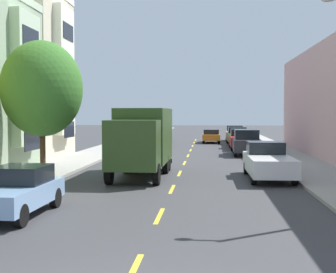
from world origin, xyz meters
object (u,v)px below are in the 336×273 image
at_px(parked_pickup_champagne, 235,134).
at_px(delivery_box_truck, 142,138).
at_px(parked_pickup_forest, 238,136).
at_px(parked_suv_black, 149,135).
at_px(parked_pickup_red, 241,140).
at_px(parked_suv_charcoal, 246,142).
at_px(moving_orange_sedan, 211,136).
at_px(street_tree_second, 42,89).
at_px(parked_sedan_burgundy, 157,134).
at_px(parked_pickup_white, 268,162).
at_px(parked_hatchback_sky, 17,191).

bearing_deg(parked_pickup_champagne, delivery_box_truck, -102.14).
height_order(delivery_box_truck, parked_pickup_forest, delivery_box_truck).
bearing_deg(parked_suv_black, parked_pickup_red, -25.76).
bearing_deg(parked_pickup_champagne, parked_suv_charcoal, -90.38).
height_order(parked_suv_charcoal, moving_orange_sedan, parked_suv_charcoal).
bearing_deg(parked_pickup_forest, delivery_box_truck, -104.97).
bearing_deg(parked_suv_charcoal, street_tree_second, -128.41).
distance_m(parked_sedan_burgundy, parked_pickup_white, 30.86).
bearing_deg(parked_pickup_forest, parked_suv_charcoal, -90.36).
relative_size(street_tree_second, parked_suv_charcoal, 1.33).
xyz_separation_m(parked_pickup_white, parked_pickup_champagne, (0.08, 29.51, 0.00)).
bearing_deg(parked_suv_charcoal, delivery_box_truck, -117.03).
bearing_deg(parked_suv_black, parked_sedan_burgundy, 89.92).
xyz_separation_m(parked_suv_black, moving_orange_sedan, (6.14, 4.09, -0.24)).
distance_m(parked_sedan_burgundy, parked_pickup_champagne, 8.79).
distance_m(parked_suv_black, parked_sedan_burgundy, 7.23).
relative_size(parked_pickup_champagne, moving_orange_sedan, 1.19).
distance_m(street_tree_second, parked_hatchback_sky, 8.67).
distance_m(parked_pickup_forest, moving_orange_sedan, 3.84).
bearing_deg(parked_suv_black, parked_pickup_white, -68.72).
height_order(street_tree_second, parked_pickup_champagne, street_tree_second).
bearing_deg(parked_pickup_forest, parked_pickup_red, -90.30).
bearing_deg(delivery_box_truck, parked_suv_charcoal, 62.97).
distance_m(parked_suv_charcoal, parked_hatchback_sky, 22.93).
bearing_deg(parked_hatchback_sky, parked_pickup_red, 71.89).
bearing_deg(parked_pickup_white, parked_pickup_champagne, 89.84).
bearing_deg(parked_pickup_red, parked_sedan_burgundy, 127.32).
distance_m(street_tree_second, moving_orange_sedan, 28.96).
xyz_separation_m(parked_pickup_forest, moving_orange_sedan, (-2.61, 2.81, -0.08)).
height_order(delivery_box_truck, parked_sedan_burgundy, delivery_box_truck).
distance_m(parked_pickup_white, parked_hatchback_sky, 12.38).
relative_size(parked_sedan_burgundy, parked_pickup_champagne, 0.85).
bearing_deg(parked_pickup_white, parked_sedan_burgundy, 106.38).
distance_m(parked_suv_black, moving_orange_sedan, 7.38).
distance_m(parked_pickup_champagne, parked_pickup_red, 11.34).
bearing_deg(parked_pickup_white, parked_suv_charcoal, 90.13).
bearing_deg(parked_pickup_white, parked_pickup_forest, 89.90).
relative_size(parked_pickup_champagne, parked_pickup_forest, 1.00).
bearing_deg(parked_pickup_red, parked_pickup_forest, 89.70).
bearing_deg(parked_pickup_forest, street_tree_second, -113.61).
height_order(street_tree_second, parked_pickup_white, street_tree_second).
bearing_deg(parked_hatchback_sky, parked_suv_black, 89.88).
bearing_deg(parked_pickup_white, parked_suv_black, 111.28).
bearing_deg(parked_pickup_red, delivery_box_truck, -109.22).
xyz_separation_m(parked_pickup_white, parked_pickup_red, (0.01, 18.17, 0.00)).
distance_m(parked_suv_black, parked_pickup_red, 9.69).
xyz_separation_m(street_tree_second, parked_hatchback_sky, (1.99, -7.65, -3.56)).
xyz_separation_m(parked_suv_black, parked_suv_charcoal, (8.68, -9.91, 0.00)).
xyz_separation_m(delivery_box_truck, parked_pickup_white, (6.17, -0.43, -1.09)).
relative_size(street_tree_second, parked_suv_black, 1.34).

